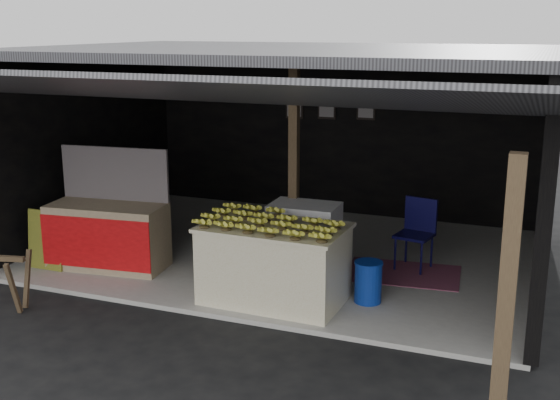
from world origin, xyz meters
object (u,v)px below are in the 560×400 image
at_px(white_crate, 304,240).
at_px(neighbor_stall, 108,233).
at_px(banana_table, 274,263).
at_px(water_barrel, 368,283).
at_px(plastic_chair, 417,227).

height_order(white_crate, neighbor_stall, neighbor_stall).
xyz_separation_m(banana_table, white_crate, (0.04, 0.96, 0.02)).
bearing_deg(white_crate, water_barrel, -30.87).
bearing_deg(white_crate, banana_table, -93.78).
relative_size(water_barrel, plastic_chair, 0.50).
bearing_deg(water_barrel, neighbor_stall, -179.01).
height_order(banana_table, water_barrel, banana_table).
relative_size(banana_table, white_crate, 1.76).
relative_size(banana_table, plastic_chair, 1.80).
bearing_deg(banana_table, plastic_chair, 54.94).
xyz_separation_m(water_barrel, plastic_chair, (0.30, 1.47, 0.33)).
bearing_deg(plastic_chair, water_barrel, -90.04).
bearing_deg(white_crate, neighbor_stall, -167.30).
height_order(banana_table, plastic_chair, plastic_chair).
bearing_deg(water_barrel, plastic_chair, 78.45).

